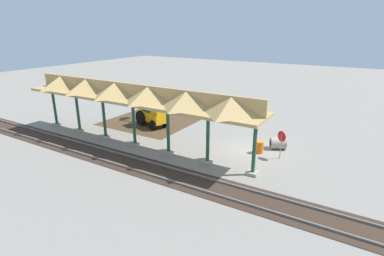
{
  "coord_description": "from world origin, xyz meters",
  "views": [
    {
      "loc": [
        -7.22,
        20.25,
        8.81
      ],
      "look_at": [
        3.91,
        1.78,
        1.6
      ],
      "focal_mm": 28.0,
      "sensor_mm": 36.0,
      "label": 1
    }
  ],
  "objects": [
    {
      "name": "platform_canopy",
      "position": [
        8.05,
        3.65,
        4.16
      ],
      "size": [
        20.71,
        3.2,
        4.9
      ],
      "color": "#9E998E",
      "rests_on": "ground"
    },
    {
      "name": "backhoe",
      "position": [
        10.06,
        -1.04,
        1.27
      ],
      "size": [
        5.17,
        2.76,
        2.82
      ],
      "color": "orange",
      "rests_on": "ground"
    },
    {
      "name": "dirt_work_zone",
      "position": [
        11.01,
        -1.76,
        0.0
      ],
      "size": [
        8.16,
        7.0,
        0.01
      ],
      "primitive_type": "cube",
      "color": "#4C3823",
      "rests_on": "ground"
    },
    {
      "name": "traffic_barrel",
      "position": [
        -0.92,
        0.09,
        0.45
      ],
      "size": [
        0.56,
        0.56,
        0.9
      ],
      "primitive_type": "cylinder",
      "color": "orange",
      "rests_on": "ground"
    },
    {
      "name": "rail_tracks",
      "position": [
        0.0,
        6.44,
        0.03
      ],
      "size": [
        60.0,
        2.58,
        0.15
      ],
      "color": "slate",
      "rests_on": "ground"
    },
    {
      "name": "dirt_mound",
      "position": [
        12.09,
        -2.53,
        0.0
      ],
      "size": [
        4.05,
        4.05,
        1.74
      ],
      "primitive_type": "cone",
      "color": "#4C3823",
      "rests_on": "ground"
    },
    {
      "name": "concrete_pipe",
      "position": [
        -1.85,
        -1.42,
        0.45
      ],
      "size": [
        1.43,
        1.33,
        0.9
      ],
      "color": "#9E9384",
      "rests_on": "ground"
    },
    {
      "name": "ground_plane",
      "position": [
        0.0,
        0.0,
        0.0
      ],
      "size": [
        120.0,
        120.0,
        0.0
      ],
      "primitive_type": "plane",
      "color": "gray"
    },
    {
      "name": "stop_sign",
      "position": [
        -2.5,
        0.34,
        1.47
      ],
      "size": [
        0.67,
        0.42,
        2.06
      ],
      "color": "gray",
      "rests_on": "ground"
    }
  ]
}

